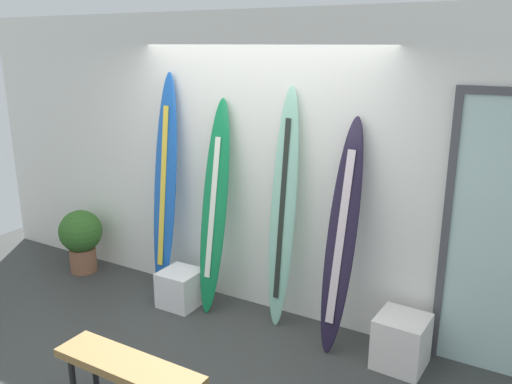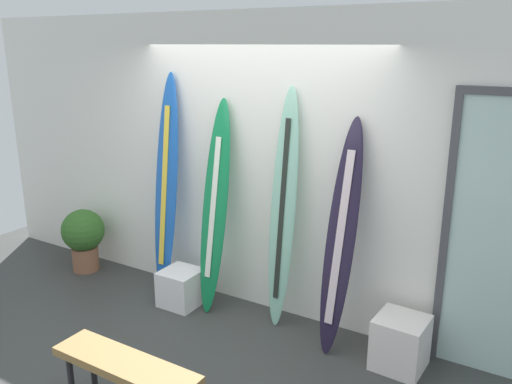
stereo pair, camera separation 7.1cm
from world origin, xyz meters
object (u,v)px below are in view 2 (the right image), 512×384
Objects in this scene: display_block_center at (400,343)px; bench at (126,369)px; surfboard_charcoal at (341,239)px; potted_plant at (83,235)px; surfboard_cobalt at (166,188)px; surfboard_seafoam at (283,210)px; surfboard_emerald at (215,209)px; display_block_left at (181,287)px.

display_block_center is 2.13m from bench.
surfboard_charcoal is 3.11m from potted_plant.
surfboard_charcoal is at bearing 1.08° from potted_plant.
bench is at bearing -35.53° from potted_plant.
potted_plant is at bearing -173.58° from surfboard_cobalt.
display_block_center is 0.59× the size of potted_plant.
display_block_center is at bearing 0.08° from potted_plant.
surfboard_charcoal reaches higher than potted_plant.
surfboard_seafoam is at bearing 3.62° from potted_plant.
surfboard_cobalt is at bearing 177.86° from surfboard_charcoal.
surfboard_seafoam reaches higher than bench.
surfboard_emerald reaches higher than potted_plant.
display_block_left is at bearing -177.77° from display_block_center.
display_block_center is at bearing 2.23° from display_block_left.
surfboard_charcoal is at bearing 62.75° from bench.
surfboard_charcoal is 4.58× the size of display_block_center.
display_block_center reaches higher than display_block_left.
bench is (0.44, -1.67, -0.60)m from surfboard_emerald.
surfboard_seafoam is 1.37m from display_block_left.
surfboard_cobalt reaches higher than bench.
potted_plant is (-1.78, -0.08, -0.59)m from surfboard_emerald.
display_block_center is 0.38× the size of bench.
surfboard_charcoal is 2.72× the size of potted_plant.
potted_plant is at bearing -176.38° from surfboard_seafoam.
surfboard_emerald is 1.82m from bench.
surfboard_seafoam is 1.89m from bench.
surfboard_emerald is 2.01m from display_block_center.
surfboard_emerald is 2.83× the size of potted_plant.
display_block_center is (1.16, -0.15, -0.87)m from surfboard_seafoam.
surfboard_emerald is 0.94× the size of surfboard_seafoam.
surfboard_cobalt is at bearing 146.45° from display_block_left.
bench reaches higher than display_block_center.
surfboard_emerald is 1.87m from potted_plant.
surfboard_seafoam is 5.86× the size of display_block_left.
display_block_left is 0.87× the size of display_block_center.
display_block_left is (-1.01, -0.24, -0.91)m from surfboard_seafoam.
surfboard_seafoam is 1.11× the size of surfboard_charcoal.
surfboard_charcoal is 1.93m from bench.
surfboard_emerald is at bearing 2.67° from potted_plant.
surfboard_seafoam is at bearing 6.05° from surfboard_emerald.
surfboard_emerald is 0.90m from display_block_left.
surfboard_cobalt is 1.15× the size of surfboard_charcoal.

